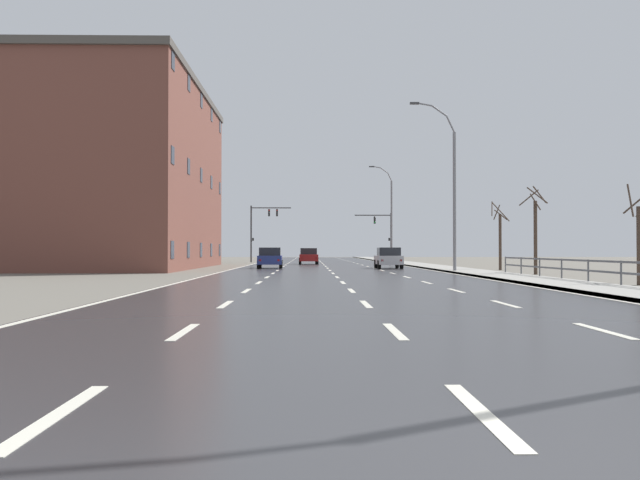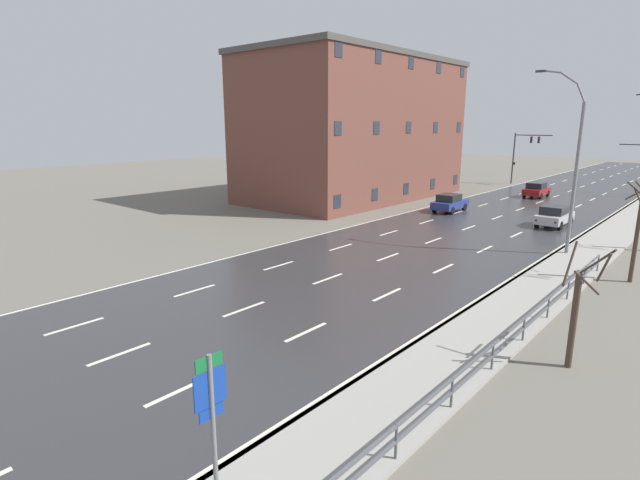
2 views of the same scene
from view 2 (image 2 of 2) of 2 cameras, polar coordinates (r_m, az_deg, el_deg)
ground_plane at (r=45.22m, az=21.33°, el=2.87°), size 160.00×160.00×0.12m
road_asphalt_strip at (r=56.54m, az=25.55°, el=4.50°), size 14.00×120.00×0.03m
guardrail at (r=16.21m, az=19.61°, el=-12.22°), size 0.07×27.49×1.00m
street_lamp_midground at (r=31.45m, az=27.51°, el=7.60°), size 2.85×0.24×10.57m
highway_sign at (r=9.42m, az=-12.48°, el=-20.15°), size 0.09×0.68×3.67m
traffic_signal_left at (r=67.52m, az=22.64°, el=9.74°), size 4.58×0.36×6.42m
car_mid_centre at (r=40.61m, az=25.77°, el=2.58°), size 1.87×4.12×1.57m
car_near_left at (r=44.25m, az=14.96°, el=4.26°), size 1.93×4.15×1.57m
car_near_right at (r=56.15m, az=24.04°, el=5.41°), size 1.91×4.14×1.57m
brick_building at (r=51.31m, az=4.15°, el=12.89°), size 12.82×24.05×14.09m
bare_tree_near at (r=17.13m, az=27.87°, el=-7.41°), size 1.27×1.61×4.01m
bare_tree_mid at (r=27.70m, az=33.13°, el=0.56°), size 1.32×1.50×4.97m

